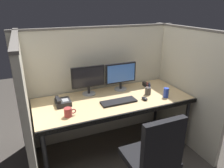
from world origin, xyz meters
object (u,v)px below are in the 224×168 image
at_px(monitor_right, 121,75).
at_px(coffee_mug, 68,112).
at_px(pen_cup, 148,91).
at_px(desk, 114,103).
at_px(computer_mouse, 145,98).
at_px(soda_can, 166,93).
at_px(red_stapler, 146,85).
at_px(desk_phone, 63,102).
at_px(monitor_left, 88,78).
at_px(keyboard_main, 119,102).

relative_size(monitor_right, coffee_mug, 3.41).
relative_size(pen_cup, coffee_mug, 1.32).
relative_size(desk, computer_mouse, 19.79).
bearing_deg(pen_cup, soda_can, -46.66).
relative_size(desk, coffee_mug, 15.08).
height_order(red_stapler, coffee_mug, coffee_mug).
distance_m(monitor_right, soda_can, 0.63).
distance_m(desk_phone, coffee_mug, 0.30).
height_order(desk, red_stapler, red_stapler).
xyz_separation_m(desk, coffee_mug, (-0.60, -0.19, 0.10)).
bearing_deg(pen_cup, desk, 176.38).
distance_m(monitor_left, red_stapler, 0.85).
distance_m(monitor_right, pen_cup, 0.42).
relative_size(keyboard_main, computer_mouse, 4.48).
distance_m(pen_cup, desk_phone, 1.08).
xyz_separation_m(desk, pen_cup, (0.47, -0.03, 0.10)).
distance_m(desk, computer_mouse, 0.38).
bearing_deg(monitor_right, desk, -129.36).
bearing_deg(monitor_left, computer_mouse, -36.83).
height_order(monitor_left, soda_can, monitor_left).
distance_m(monitor_right, red_stapler, 0.43).
distance_m(monitor_left, keyboard_main, 0.50).
xyz_separation_m(monitor_right, keyboard_main, (-0.19, -0.36, -0.20)).
relative_size(monitor_left, monitor_right, 1.00).
relative_size(monitor_left, desk_phone, 2.26).
height_order(monitor_left, desk_phone, monitor_left).
bearing_deg(desk, red_stapler, 19.21).
distance_m(monitor_right, coffee_mug, 0.94).
bearing_deg(keyboard_main, desk, 99.22).
distance_m(desk, coffee_mug, 0.64).
bearing_deg(desk, soda_can, -17.46).
bearing_deg(computer_mouse, desk, 155.11).
bearing_deg(red_stapler, desk, -160.79).
bearing_deg(computer_mouse, red_stapler, 55.44).
height_order(desk, keyboard_main, keyboard_main).
height_order(soda_can, desk_phone, soda_can).
bearing_deg(pen_cup, keyboard_main, -170.87).
bearing_deg(monitor_right, computer_mouse, -72.56).
distance_m(red_stapler, soda_can, 0.40).
xyz_separation_m(desk, computer_mouse, (0.34, -0.16, 0.07)).
height_order(computer_mouse, red_stapler, red_stapler).
relative_size(desk, soda_can, 15.57).
bearing_deg(keyboard_main, monitor_right, 61.61).
bearing_deg(desk_phone, pen_cup, -6.97).
height_order(monitor_left, pen_cup, monitor_left).
bearing_deg(desk_phone, soda_can, -13.60).
bearing_deg(monitor_left, soda_can, -28.65).
distance_m(soda_can, desk_phone, 1.27).
height_order(computer_mouse, pen_cup, pen_cup).
xyz_separation_m(monitor_left, coffee_mug, (-0.37, -0.47, -0.17)).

